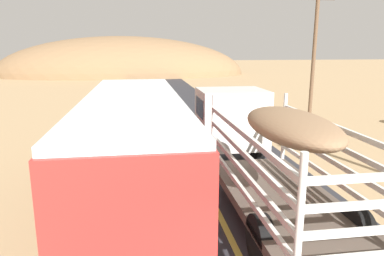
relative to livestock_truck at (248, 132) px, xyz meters
The scene contains 4 objects.
livestock_truck is the anchor object (origin of this frame).
bus 3.92m from the livestock_truck, 159.84° to the right, with size 2.54×10.00×3.21m.
power_pole_mid 13.53m from the livestock_truck, 54.86° to the left, with size 2.20×0.24×8.02m.
distant_hill 49.43m from the livestock_truck, 97.14° to the left, with size 40.10×19.54×12.44m, color olive.
Camera 1 is at (-2.06, -2.39, 4.50)m, focal length 33.29 mm.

